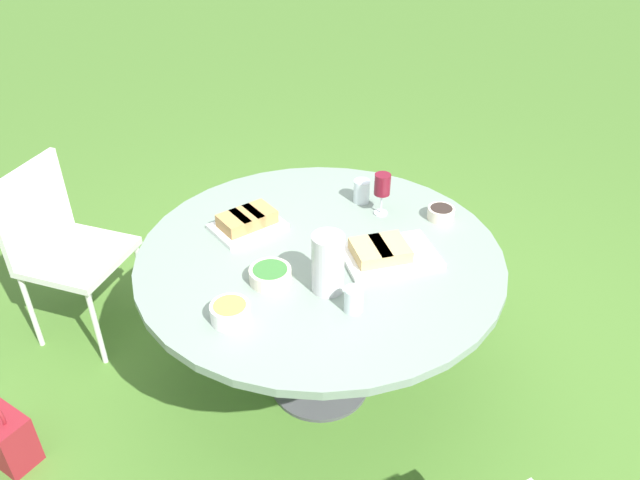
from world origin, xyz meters
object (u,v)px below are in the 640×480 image
at_px(dining_table, 320,269).
at_px(chair_near_left, 61,241).
at_px(wine_glass, 382,186).
at_px(handbag, 0,433).
at_px(water_pitcher, 328,263).

distance_m(dining_table, chair_near_left, 1.30).
bearing_deg(wine_glass, dining_table, 81.10).
distance_m(chair_near_left, handbag, 0.89).
height_order(chair_near_left, handbag, chair_near_left).
bearing_deg(water_pitcher, handbag, 39.49).
height_order(chair_near_left, wine_glass, wine_glass).
relative_size(dining_table, chair_near_left, 1.64).
height_order(dining_table, wine_glass, wine_glass).
height_order(dining_table, chair_near_left, chair_near_left).
bearing_deg(chair_near_left, dining_table, -165.66).
relative_size(water_pitcher, wine_glass, 1.21).
bearing_deg(wine_glass, handbag, 56.39).
bearing_deg(chair_near_left, wine_glass, -151.64).
height_order(dining_table, water_pitcher, water_pitcher).
distance_m(dining_table, wine_glass, 0.45).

